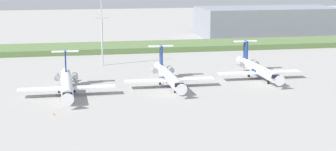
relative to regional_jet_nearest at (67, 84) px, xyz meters
The scene contains 8 objects.
ground_plane 34.17m from the regional_jet_nearest, 41.84° to the left, with size 500.00×500.00×0.00m, color #9E9B96.
grass_berm 73.37m from the regional_jet_nearest, 69.75° to the left, with size 320.00×20.00×1.98m, color #597542.
regional_jet_nearest is the anchor object (origin of this frame).
regional_jet_second 26.22m from the regional_jet_nearest, 10.31° to the left, with size 22.81×31.00×9.00m.
regional_jet_third 52.78m from the regional_jet_nearest, 10.80° to the left, with size 22.81×31.00×9.00m.
antenna_mast 40.43m from the regional_jet_nearest, 73.23° to the left, with size 4.40×0.50×22.57m.
distant_hangar 133.42m from the regional_jet_nearest, 47.99° to the left, with size 60.44×28.25×12.57m, color gray.
safety_cone_front_marker 19.08m from the regional_jet_nearest, 98.89° to the right, with size 0.44×0.44×0.55m, color orange.
Camera 1 is at (-26.20, -123.02, 29.96)m, focal length 58.54 mm.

